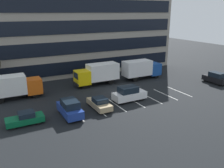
{
  "coord_description": "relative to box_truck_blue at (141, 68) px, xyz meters",
  "views": [
    {
      "loc": [
        -17.05,
        -29.04,
        11.87
      ],
      "look_at": [
        -1.02,
        0.73,
        1.4
      ],
      "focal_mm": 37.77,
      "sensor_mm": 36.0,
      "label": 1
    }
  ],
  "objects": [
    {
      "name": "box_truck_blue",
      "position": [
        0.0,
        0.0,
        0.0
      ],
      "size": [
        7.43,
        2.46,
        3.44
      ],
      "color": "#194799",
      "rests_on": "ground_plane"
    },
    {
      "name": "sedan_forest",
      "position": [
        -21.68,
        -9.02,
        -1.26
      ],
      "size": [
        4.0,
        1.68,
        1.43
      ],
      "color": "#0C5933",
      "rests_on": "ground_plane"
    },
    {
      "name": "box_truck_orange",
      "position": [
        -21.69,
        -0.1,
        -0.03
      ],
      "size": [
        7.32,
        2.42,
        3.39
      ],
      "color": "#D85914",
      "rests_on": "ground_plane"
    },
    {
      "name": "ground_plane",
      "position": [
        -7.39,
        -5.08,
        -1.94
      ],
      "size": [
        120.0,
        120.0,
        0.0
      ],
      "primitive_type": "plane",
      "color": "black"
    },
    {
      "name": "lot_markings",
      "position": [
        -7.39,
        -8.76,
        -1.93
      ],
      "size": [
        16.94,
        5.4,
        0.01
      ],
      "color": "silver",
      "rests_on": "ground_plane"
    },
    {
      "name": "suv_white",
      "position": [
        -7.92,
        -8.37,
        -0.92
      ],
      "size": [
        4.64,
        1.97,
        2.1
      ],
      "color": "white",
      "rests_on": "ground_plane"
    },
    {
      "name": "box_truck_yellow",
      "position": [
        -8.51,
        0.58,
        0.03
      ],
      "size": [
        7.55,
        2.5,
        3.5
      ],
      "color": "yellow",
      "rests_on": "ground_plane"
    },
    {
      "name": "office_building",
      "position": [
        -7.39,
        12.87,
        7.06
      ],
      "size": [
        38.65,
        12.72,
        18.0
      ],
      "color": "gray",
      "rests_on": "ground_plane"
    },
    {
      "name": "suv_navy",
      "position": [
        -16.7,
        -9.32,
        -0.95
      ],
      "size": [
        1.93,
        4.54,
        2.05
      ],
      "color": "navy",
      "rests_on": "ground_plane"
    },
    {
      "name": "sedan_tan",
      "position": [
        -12.7,
        -8.95,
        -1.22
      ],
      "size": [
        1.77,
        4.24,
        1.52
      ],
      "color": "tan",
      "rests_on": "ground_plane"
    },
    {
      "name": "suv_black",
      "position": [
        9.67,
        -8.31,
        -1.01
      ],
      "size": [
        1.8,
        4.25,
        1.92
      ],
      "color": "black",
      "rests_on": "ground_plane"
    }
  ]
}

